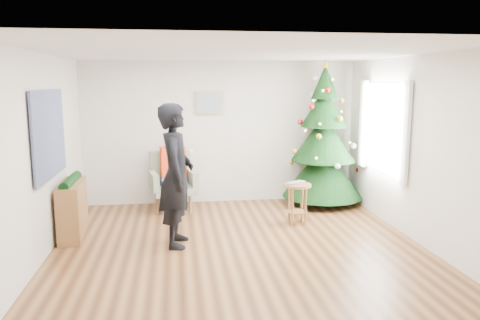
{
  "coord_description": "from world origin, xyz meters",
  "views": [
    {
      "loc": [
        -0.82,
        -6.06,
        2.23
      ],
      "look_at": [
        0.1,
        0.6,
        1.1
      ],
      "focal_mm": 35.0,
      "sensor_mm": 36.0,
      "label": 1
    }
  ],
  "objects": [
    {
      "name": "framed_picture",
      "position": [
        -0.2,
        2.46,
        1.85
      ],
      "size": [
        0.52,
        0.05,
        0.42
      ],
      "color": "tan",
      "rests_on": "wall_back"
    },
    {
      "name": "floor",
      "position": [
        0.0,
        0.0,
        0.0
      ],
      "size": [
        5.0,
        5.0,
        0.0
      ],
      "primitive_type": "plane",
      "color": "brown",
      "rests_on": "ground"
    },
    {
      "name": "game_controller",
      "position": [
        -0.62,
        0.17,
        1.3
      ],
      "size": [
        0.05,
        0.13,
        0.04
      ],
      "primitive_type": "cube",
      "rotation": [
        0.0,
        0.0,
        -0.08
      ],
      "color": "white",
      "rests_on": "standing_man"
    },
    {
      "name": "armchair",
      "position": [
        -0.89,
        2.06,
        0.37
      ],
      "size": [
        0.86,
        0.82,
        1.01
      ],
      "rotation": [
        0.0,
        0.0,
        0.18
      ],
      "color": "gray",
      "rests_on": "floor"
    },
    {
      "name": "standing_man",
      "position": [
        -0.83,
        0.2,
        0.98
      ],
      "size": [
        0.52,
        0.75,
        1.95
      ],
      "primitive_type": "imported",
      "rotation": [
        0.0,
        0.0,
        1.49
      ],
      "color": "black",
      "rests_on": "floor"
    },
    {
      "name": "laptop",
      "position": [
        1.06,
        0.93,
        0.65
      ],
      "size": [
        0.42,
        0.38,
        0.03
      ],
      "primitive_type": "imported",
      "rotation": [
        0.0,
        0.0,
        0.55
      ],
      "color": "silver",
      "rests_on": "stool"
    },
    {
      "name": "wall_right",
      "position": [
        2.5,
        0.0,
        1.3
      ],
      "size": [
        0.0,
        5.0,
        5.0
      ],
      "primitive_type": "plane",
      "rotation": [
        1.57,
        0.0,
        -1.57
      ],
      "color": "silver",
      "rests_on": "floor"
    },
    {
      "name": "christmas_tree",
      "position": [
        1.83,
        2.07,
        1.18
      ],
      "size": [
        1.45,
        1.45,
        2.62
      ],
      "rotation": [
        0.0,
        0.0,
        0.11
      ],
      "color": "#3F2816",
      "rests_on": "floor"
    },
    {
      "name": "ceiling",
      "position": [
        0.0,
        0.0,
        2.6
      ],
      "size": [
        5.0,
        5.0,
        0.0
      ],
      "primitive_type": "plane",
      "rotation": [
        3.14,
        0.0,
        0.0
      ],
      "color": "white",
      "rests_on": "wall_back"
    },
    {
      "name": "window_panel",
      "position": [
        2.47,
        1.0,
        1.5
      ],
      "size": [
        0.04,
        1.3,
        1.4
      ],
      "primitive_type": "cube",
      "color": "white",
      "rests_on": "wall_right"
    },
    {
      "name": "garland",
      "position": [
        -2.33,
        0.77,
        0.82
      ],
      "size": [
        0.14,
        0.9,
        0.14
      ],
      "primitive_type": "cylinder",
      "rotation": [
        1.57,
        0.0,
        0.0
      ],
      "color": "black",
      "rests_on": "console"
    },
    {
      "name": "tapestry",
      "position": [
        -2.46,
        0.3,
        1.55
      ],
      "size": [
        0.03,
        1.5,
        1.15
      ],
      "primitive_type": "cube",
      "color": "black",
      "rests_on": "wall_left"
    },
    {
      "name": "wall_back",
      "position": [
        0.0,
        2.5,
        1.3
      ],
      "size": [
        5.0,
        0.0,
        5.0
      ],
      "primitive_type": "plane",
      "rotation": [
        1.57,
        0.0,
        0.0
      ],
      "color": "silver",
      "rests_on": "floor"
    },
    {
      "name": "console",
      "position": [
        -2.33,
        0.77,
        0.4
      ],
      "size": [
        0.36,
        1.02,
        0.8
      ],
      "primitive_type": "cube",
      "rotation": [
        0.0,
        0.0,
        0.06
      ],
      "color": "brown",
      "rests_on": "floor"
    },
    {
      "name": "stool",
      "position": [
        1.06,
        0.93,
        0.33
      ],
      "size": [
        0.43,
        0.43,
        0.64
      ],
      "rotation": [
        0.0,
        0.0,
        0.2
      ],
      "color": "brown",
      "rests_on": "floor"
    },
    {
      "name": "wall_front",
      "position": [
        0.0,
        -2.5,
        1.3
      ],
      "size": [
        5.0,
        0.0,
        5.0
      ],
      "primitive_type": "plane",
      "rotation": [
        -1.57,
        0.0,
        0.0
      ],
      "color": "silver",
      "rests_on": "floor"
    },
    {
      "name": "curtains",
      "position": [
        2.44,
        1.0,
        1.5
      ],
      "size": [
        0.05,
        1.75,
        1.5
      ],
      "color": "white",
      "rests_on": "wall_right"
    },
    {
      "name": "wall_left",
      "position": [
        -2.5,
        0.0,
        1.3
      ],
      "size": [
        0.0,
        5.0,
        5.0
      ],
      "primitive_type": "plane",
      "rotation": [
        1.57,
        0.0,
        1.57
      ],
      "color": "silver",
      "rests_on": "floor"
    },
    {
      "name": "seated_person",
      "position": [
        -0.88,
        2.01,
        0.68
      ],
      "size": [
        0.48,
        0.65,
        1.32
      ],
      "rotation": [
        0.0,
        0.0,
        0.18
      ],
      "color": "navy",
      "rests_on": "armchair"
    }
  ]
}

